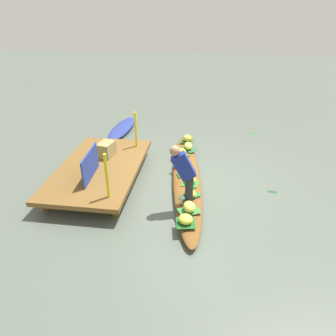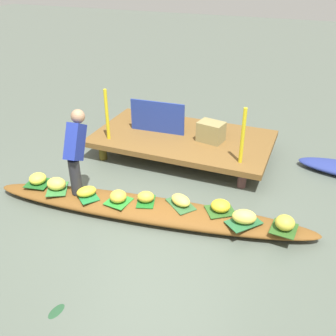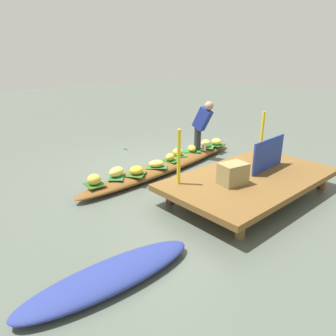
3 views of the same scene
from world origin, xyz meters
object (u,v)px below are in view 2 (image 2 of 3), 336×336
object	(u,v)px
banana_bunch_5	(56,184)
produce_crate	(211,132)
banana_bunch_0	(221,206)
banana_bunch_7	(38,178)
banana_bunch_3	(118,196)
banana_bunch_2	(244,217)
vendor_boat	(148,209)
market_banner	(157,117)
banana_bunch_4	(181,200)
water_bottle	(76,181)
vendor_person	(76,148)
banana_bunch_6	(285,223)
banana_bunch_1	(87,191)
banana_bunch_8	(146,197)

from	to	relation	value
banana_bunch_5	produce_crate	size ratio (longest dim) A/B	0.64
banana_bunch_0	banana_bunch_7	size ratio (longest dim) A/B	1.03
banana_bunch_0	banana_bunch_3	distance (m)	1.45
banana_bunch_3	banana_bunch_2	bearing A→B (deg)	5.82
banana_bunch_2	produce_crate	bearing A→B (deg)	118.20
vendor_boat	market_banner	size ratio (longest dim) A/B	4.59
banana_bunch_3	produce_crate	world-z (taller)	produce_crate
banana_bunch_4	water_bottle	world-z (taller)	water_bottle
vendor_boat	banana_bunch_4	size ratio (longest dim) A/B	15.19
banana_bunch_5	vendor_person	xyz separation A→B (m)	(0.32, 0.14, 0.59)
banana_bunch_6	market_banner	size ratio (longest dim) A/B	0.24
banana_bunch_1	water_bottle	bearing A→B (deg)	150.96
banana_bunch_1	market_banner	distance (m)	2.18
banana_bunch_1	banana_bunch_2	distance (m)	2.28
banana_bunch_5	vendor_person	distance (m)	0.69
vendor_person	market_banner	xyz separation A→B (m)	(0.39, 2.01, -0.22)
banana_bunch_3	banana_bunch_4	world-z (taller)	banana_bunch_3
banana_bunch_1	banana_bunch_4	xyz separation A→B (m)	(1.35, 0.30, 0.00)
banana_bunch_2	produce_crate	size ratio (longest dim) A/B	0.72
banana_bunch_1	banana_bunch_8	distance (m)	0.88
banana_bunch_1	banana_bunch_7	world-z (taller)	banana_bunch_7
banana_bunch_8	banana_bunch_1	bearing A→B (deg)	-168.21
banana_bunch_2	market_banner	world-z (taller)	market_banner
banana_bunch_1	water_bottle	distance (m)	0.33
vendor_boat	banana_bunch_3	distance (m)	0.46
banana_bunch_5	produce_crate	distance (m)	2.78
banana_bunch_3	vendor_person	bearing A→B (deg)	172.59
water_bottle	produce_crate	size ratio (longest dim) A/B	0.42
market_banner	produce_crate	world-z (taller)	market_banner
produce_crate	banana_bunch_2	bearing A→B (deg)	-61.80
banana_bunch_0	banana_bunch_5	bearing A→B (deg)	-171.03
banana_bunch_5	vendor_person	bearing A→B (deg)	24.15
banana_bunch_1	produce_crate	world-z (taller)	produce_crate
banana_bunch_7	water_bottle	xyz separation A→B (m)	(0.60, 0.14, 0.00)
banana_bunch_2	banana_bunch_8	bearing A→B (deg)	-178.50
vendor_person	banana_bunch_5	bearing A→B (deg)	-155.85
vendor_boat	banana_bunch_0	bearing A→B (deg)	5.25
banana_bunch_6	vendor_person	bearing A→B (deg)	-177.00
banana_bunch_0	banana_bunch_1	distance (m)	1.94
banana_bunch_7	produce_crate	bearing A→B (deg)	44.92
vendor_boat	banana_bunch_1	size ratio (longest dim) A/B	16.32
banana_bunch_4	produce_crate	distance (m)	1.86
banana_bunch_0	banana_bunch_6	xyz separation A→B (m)	(0.87, -0.08, 0.02)
banana_bunch_3	vendor_person	world-z (taller)	vendor_person
banana_bunch_7	vendor_person	xyz separation A→B (m)	(0.70, 0.11, 0.60)
vendor_boat	vendor_person	xyz separation A→B (m)	(-1.09, -0.02, 0.79)
vendor_boat	water_bottle	distance (m)	1.21
banana_bunch_2	banana_bunch_8	distance (m)	1.40
water_bottle	produce_crate	bearing A→B (deg)	52.33
banana_bunch_1	banana_bunch_3	bearing A→B (deg)	4.28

